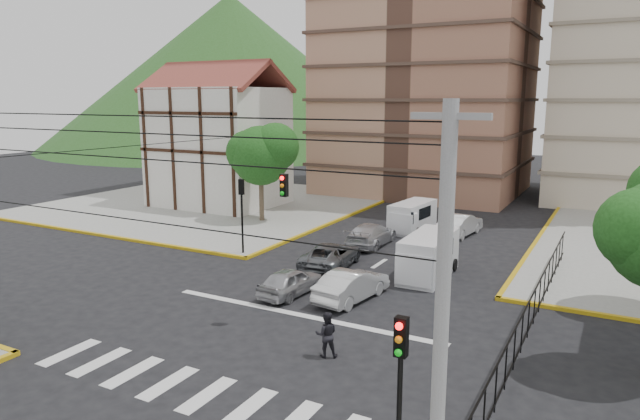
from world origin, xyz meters
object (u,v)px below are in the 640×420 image
Objects in this scene: car_silver_front_left at (291,281)px; traffic_light_se at (400,379)px; traffic_light_nw at (242,204)px; van_left_lane at (411,217)px; pedestrian_crosswalk at (326,334)px; van_right_lane at (427,258)px; car_white_front_right at (352,285)px.

traffic_light_se is at bearing 135.42° from car_silver_front_left.
traffic_light_nw is 12.74m from van_left_lane.
car_silver_front_left is at bearing -36.97° from traffic_light_nw.
traffic_light_se reaches higher than car_silver_front_left.
car_silver_front_left is at bearing -76.86° from pedestrian_crosswalk.
van_right_lane is at bearing 5.20° from traffic_light_nw.
traffic_light_se is at bearing -65.01° from van_left_lane.
pedestrian_crosswalk is (10.63, -9.60, -2.27)m from traffic_light_nw.
traffic_light_se reaches higher than car_white_front_right.
van_left_lane is at bearing -73.04° from car_white_front_right.
traffic_light_nw reaches higher than car_white_front_right.
van_right_lane reaches higher than car_white_front_right.
traffic_light_nw is at bearing -32.37° from car_silver_front_left.
traffic_light_se is 22.06m from traffic_light_nw.
van_left_lane is at bearing -87.64° from car_silver_front_left.
van_right_lane is 10.60m from pedestrian_crosswalk.
car_white_front_right is at bearing -161.02° from car_silver_front_left.
van_right_lane is 7.40m from car_silver_front_left.
traffic_light_nw is 11.17m from van_right_lane.
van_left_lane reaches higher than pedestrian_crosswalk.
pedestrian_crosswalk is at bearing 114.62° from car_white_front_right.
traffic_light_se is 2.60× the size of pedestrian_crosswalk.
traffic_light_se is at bearing -75.40° from van_right_lane.
car_white_front_right is at bearing -113.57° from van_right_lane.
car_white_front_right is (-2.00, -4.85, -0.36)m from van_right_lane.
car_white_front_right is (2.25, -14.49, -0.26)m from van_left_lane.
traffic_light_nw is (-15.60, 15.60, 0.00)m from traffic_light_se.
traffic_light_se is 8.11m from pedestrian_crosswalk.
traffic_light_se is 27.80m from van_left_lane.
van_right_lane reaches higher than pedestrian_crosswalk.
van_left_lane is at bearing -107.98° from pedestrian_crosswalk.
van_right_lane reaches higher than van_left_lane.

